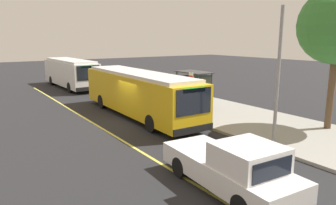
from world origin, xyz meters
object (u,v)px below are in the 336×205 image
at_px(pedestrian_commuter, 180,97).
at_px(transit_bus_second, 71,72).
at_px(transit_bus_main, 138,92).
at_px(waiting_bench, 196,97).
at_px(pickup_truck, 232,167).
at_px(route_sign_post, 191,87).

bearing_deg(pedestrian_commuter, transit_bus_second, -170.05).
relative_size(transit_bus_main, waiting_bench, 7.57).
xyz_separation_m(transit_bus_main, pickup_truck, (11.08, -2.51, -0.76)).
distance_m(waiting_bench, route_sign_post, 3.87).
bearing_deg(transit_bus_second, waiting_bench, 19.94).
bearing_deg(transit_bus_main, route_sign_post, 53.35).
bearing_deg(route_sign_post, transit_bus_main, -126.65).
xyz_separation_m(pickup_truck, route_sign_post, (-9.01, 5.29, 1.10)).
bearing_deg(transit_bus_main, pedestrian_commuter, 75.68).
bearing_deg(transit_bus_second, pedestrian_commuter, 9.95).
height_order(waiting_bench, route_sign_post, route_sign_post).
distance_m(pickup_truck, waiting_bench, 14.01).
bearing_deg(transit_bus_second, route_sign_post, 8.97).
height_order(transit_bus_main, route_sign_post, same).
bearing_deg(pedestrian_commuter, pickup_truck, -27.36).
distance_m(transit_bus_second, route_sign_post, 17.20).
bearing_deg(transit_bus_main, pickup_truck, -12.75).
bearing_deg(pickup_truck, route_sign_post, 149.56).
xyz_separation_m(pickup_truck, pedestrian_commuter, (-10.35, 5.36, 0.26)).
bearing_deg(pickup_truck, transit_bus_main, 167.25).
distance_m(transit_bus_main, pickup_truck, 11.39).
height_order(pickup_truck, route_sign_post, route_sign_post).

